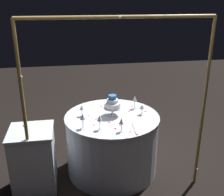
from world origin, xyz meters
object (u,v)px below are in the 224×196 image
object	(u,v)px
wine_glass_5	(135,99)
tiered_cake	(112,104)
wine_glass_0	(115,101)
wine_glass_2	(83,117)
main_table	(112,143)
cake_knife	(135,129)
wine_glass_3	(142,107)
wine_glass_6	(100,119)
side_table	(34,160)
wine_glass_1	(82,108)
decorative_arch	(119,85)
wine_glass_4	(121,122)

from	to	relation	value
wine_glass_5	tiered_cake	bearing A→B (deg)	28.49
tiered_cake	wine_glass_0	distance (m)	0.22
wine_glass_2	wine_glass_5	bearing A→B (deg)	-146.77
main_table	cake_knife	xyz separation A→B (m)	(-0.20, 0.41, 0.40)
wine_glass_3	wine_glass_6	size ratio (longest dim) A/B	0.77
side_table	wine_glass_1	xyz separation A→B (m)	(-0.60, -0.30, 0.49)
wine_glass_2	cake_knife	size ratio (longest dim) A/B	0.61
decorative_arch	tiered_cake	bearing A→B (deg)	-91.05
wine_glass_5	cake_knife	size ratio (longest dim) A/B	0.60
decorative_arch	wine_glass_4	size ratio (longest dim) A/B	12.41
decorative_arch	wine_glass_3	size ratio (longest dim) A/B	15.26
side_table	wine_glass_0	bearing A→B (deg)	-156.06
main_table	tiered_cake	bearing A→B (deg)	-114.84
wine_glass_4	wine_glass_1	bearing A→B (deg)	-50.35
main_table	cake_knife	distance (m)	0.61
wine_glass_1	wine_glass_6	size ratio (longest dim) A/B	0.81
wine_glass_0	wine_glass_2	xyz separation A→B (m)	(0.46, 0.50, 0.02)
decorative_arch	wine_glass_4	bearing A→B (deg)	-146.06
wine_glass_3	wine_glass_5	size ratio (longest dim) A/B	0.76
main_table	wine_glass_3	distance (m)	0.62
wine_glass_6	main_table	bearing A→B (deg)	-120.14
wine_glass_0	wine_glass_6	bearing A→B (deg)	64.22
wine_glass_0	wine_glass_2	distance (m)	0.68
side_table	wine_glass_2	distance (m)	0.79
decorative_arch	wine_glass_0	xyz separation A→B (m)	(-0.08, -0.67, -0.44)
wine_glass_2	cake_knife	world-z (taller)	wine_glass_2
side_table	wine_glass_1	bearing A→B (deg)	-153.13
side_table	tiered_cake	distance (m)	1.15
tiered_cake	wine_glass_0	xyz separation A→B (m)	(-0.07, -0.21, -0.04)
wine_glass_6	decorative_arch	bearing A→B (deg)	149.75
wine_glass_2	wine_glass_5	size ratio (longest dim) A/B	1.03
main_table	decorative_arch	bearing A→B (deg)	89.99
decorative_arch	wine_glass_2	xyz separation A→B (m)	(0.38, -0.18, -0.42)
wine_glass_0	wine_glass_4	bearing A→B (deg)	86.39
main_table	side_table	xyz separation A→B (m)	(0.97, 0.24, 0.00)
wine_glass_4	decorative_arch	bearing A→B (deg)	33.94
wine_glass_0	wine_glass_6	xyz separation A→B (m)	(0.27, 0.56, 0.01)
wine_glass_3	cake_knife	xyz separation A→B (m)	(0.19, 0.40, -0.09)
tiered_cake	wine_glass_5	xyz separation A→B (m)	(-0.33, -0.18, -0.02)
wine_glass_1	wine_glass_6	world-z (taller)	wine_glass_6
side_table	wine_glass_6	distance (m)	0.94
side_table	tiered_cake	world-z (taller)	tiered_cake
wine_glass_2	wine_glass_5	xyz separation A→B (m)	(-0.72, -0.47, -0.01)
wine_glass_0	wine_glass_3	world-z (taller)	wine_glass_0
main_table	wine_glass_6	size ratio (longest dim) A/B	6.91
main_table	side_table	bearing A→B (deg)	13.94
side_table	wine_glass_2	size ratio (longest dim) A/B	4.36
wine_glass_0	wine_glass_5	size ratio (longest dim) A/B	0.94
wine_glass_6	wine_glass_3	bearing A→B (deg)	-150.81
side_table	cake_knife	distance (m)	1.24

